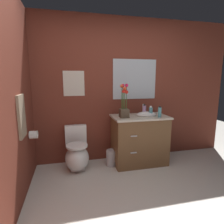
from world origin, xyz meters
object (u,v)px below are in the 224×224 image
(vanity_cabinet, at_px, (139,139))
(wall_poster, at_px, (74,83))
(lotion_bottle, at_px, (160,112))
(toilet, at_px, (77,154))
(flower_vase, at_px, (124,105))
(soap_bottle, at_px, (151,112))
(toilet_paper_roll, at_px, (34,135))
(hand_wash_bottle, at_px, (144,110))
(trash_bin, at_px, (111,158))
(wall_mirror, at_px, (135,79))
(hanging_towel, at_px, (22,116))

(vanity_cabinet, bearing_deg, wall_poster, 164.67)
(lotion_bottle, bearing_deg, vanity_cabinet, 147.91)
(toilet, relative_size, lotion_bottle, 3.70)
(vanity_cabinet, height_order, flower_vase, flower_vase)
(vanity_cabinet, xyz_separation_m, wall_poster, (-1.07, 0.29, 0.95))
(soap_bottle, distance_m, toilet_paper_roll, 1.86)
(hand_wash_bottle, distance_m, wall_poster, 1.28)
(toilet_paper_roll, bearing_deg, trash_bin, 8.43)
(lotion_bottle, height_order, wall_poster, wall_poster)
(hand_wash_bottle, height_order, toilet_paper_roll, hand_wash_bottle)
(flower_vase, height_order, lotion_bottle, flower_vase)
(trash_bin, distance_m, wall_mirror, 1.43)
(lotion_bottle, xyz_separation_m, wall_poster, (-1.34, 0.46, 0.46))
(toilet, xyz_separation_m, soap_bottle, (1.24, -0.08, 0.67))
(flower_vase, xyz_separation_m, trash_bin, (-0.20, 0.06, -0.90))
(lotion_bottle, height_order, hand_wash_bottle, hand_wash_bottle)
(vanity_cabinet, bearing_deg, hand_wash_bottle, 34.48)
(vanity_cabinet, xyz_separation_m, lotion_bottle, (0.27, -0.17, 0.49))
(flower_vase, xyz_separation_m, hanging_towel, (-1.43, -0.46, -0.02))
(hanging_towel, bearing_deg, vanity_cabinet, 16.79)
(soap_bottle, relative_size, hand_wash_bottle, 0.91)
(trash_bin, relative_size, wall_poster, 0.66)
(trash_bin, bearing_deg, soap_bottle, -5.34)
(wall_poster, height_order, wall_mirror, wall_mirror)
(soap_bottle, bearing_deg, hand_wash_bottle, 114.52)
(soap_bottle, bearing_deg, trash_bin, 174.66)
(lotion_bottle, xyz_separation_m, toilet_paper_roll, (-1.95, 0.00, -0.25))
(toilet, xyz_separation_m, hand_wash_bottle, (1.18, 0.05, 0.68))
(vanity_cabinet, height_order, hand_wash_bottle, hand_wash_bottle)
(lotion_bottle, height_order, toilet_paper_roll, lotion_bottle)
(lotion_bottle, distance_m, hanging_towel, 2.03)
(soap_bottle, distance_m, wall_mirror, 0.66)
(lotion_bottle, relative_size, trash_bin, 0.69)
(flower_vase, relative_size, trash_bin, 2.01)
(hand_wash_bottle, distance_m, trash_bin, 1.00)
(hand_wash_bottle, bearing_deg, toilet, -177.74)
(wall_mirror, xyz_separation_m, toilet_paper_roll, (-1.67, -0.46, -0.77))
(wall_poster, xyz_separation_m, toilet_paper_roll, (-0.60, -0.46, -0.70))
(vanity_cabinet, bearing_deg, toilet, 178.59)
(wall_poster, distance_m, toilet_paper_roll, 1.04)
(toilet, relative_size, wall_poster, 1.67)
(lotion_bottle, bearing_deg, soap_bottle, 133.18)
(hanging_towel, bearing_deg, wall_poster, 51.14)
(soap_bottle, relative_size, wall_mirror, 0.22)
(flower_vase, bearing_deg, vanity_cabinet, 10.83)
(toilet, bearing_deg, hand_wash_bottle, 2.26)
(trash_bin, xyz_separation_m, hanging_towel, (-1.23, -0.53, 0.88))
(toilet, xyz_separation_m, vanity_cabinet, (1.07, -0.03, 0.19))
(flower_vase, bearing_deg, wall_poster, 155.50)
(vanity_cabinet, xyz_separation_m, toilet_paper_roll, (-1.67, -0.17, 0.25))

